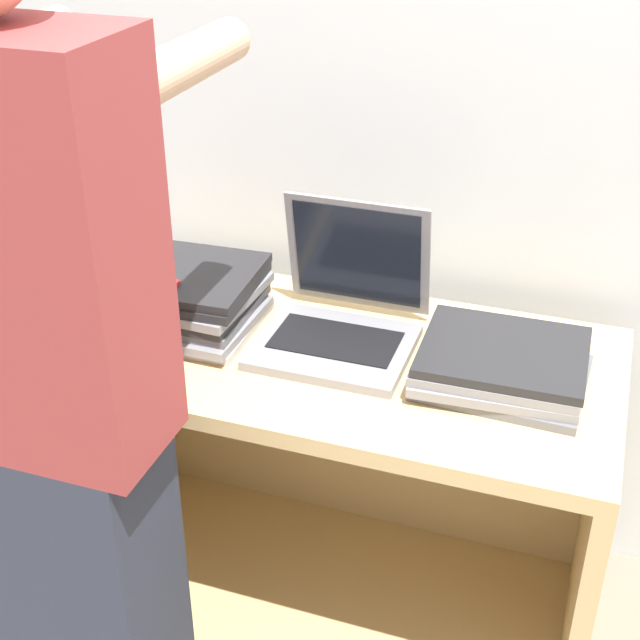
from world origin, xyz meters
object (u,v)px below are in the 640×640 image
Objects in this scene: laptop_stack_right at (501,365)px; laptop_stack_left at (182,298)px; person at (47,413)px; laptop_open at (342,316)px.

laptop_stack_left is at bearing -180.00° from laptop_stack_right.
person is (0.03, -0.52, 0.06)m from laptop_stack_left.
laptop_open reaches higher than laptop_stack_left.
laptop_stack_left reaches higher than laptop_stack_right.
laptop_stack_left is (-0.34, -0.05, 0.01)m from laptop_open.
laptop_stack_right is (0.33, -0.05, -0.02)m from laptop_open.
person is (-0.31, -0.57, 0.07)m from laptop_open.
person reaches higher than laptop_stack_left.
laptop_open is 0.19× the size of person.
person reaches higher than laptop_stack_right.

